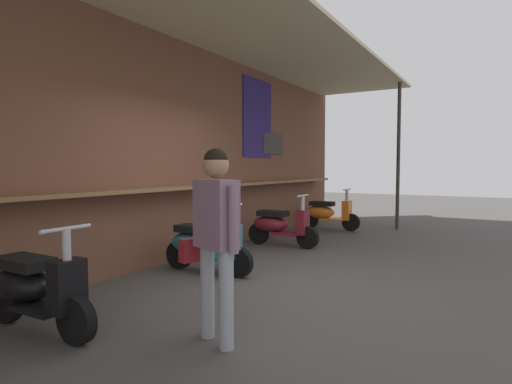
{
  "coord_description": "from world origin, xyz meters",
  "views": [
    {
      "loc": [
        -4.54,
        -2.49,
        1.45
      ],
      "look_at": [
        1.57,
        1.13,
        1.04
      ],
      "focal_mm": 29.46,
      "sensor_mm": 36.0,
      "label": 1
    }
  ],
  "objects_px": {
    "scooter_maroon": "(279,225)",
    "scooter_orange": "(327,213)",
    "scooter_teal": "(203,244)",
    "scooter_black": "(33,288)",
    "shopper_with_handbag": "(215,226)"
  },
  "relations": [
    {
      "from": "scooter_maroon",
      "to": "scooter_orange",
      "type": "xyz_separation_m",
      "value": [
        2.44,
        -0.0,
        0.0
      ]
    },
    {
      "from": "scooter_teal",
      "to": "shopper_with_handbag",
      "type": "relative_size",
      "value": 0.87
    },
    {
      "from": "scooter_black",
      "to": "scooter_teal",
      "type": "bearing_deg",
      "value": 89.14
    },
    {
      "from": "scooter_teal",
      "to": "scooter_maroon",
      "type": "relative_size",
      "value": 1.0
    },
    {
      "from": "scooter_teal",
      "to": "scooter_orange",
      "type": "distance_m",
      "value": 4.71
    },
    {
      "from": "scooter_black",
      "to": "shopper_with_handbag",
      "type": "height_order",
      "value": "shopper_with_handbag"
    },
    {
      "from": "scooter_teal",
      "to": "shopper_with_handbag",
      "type": "bearing_deg",
      "value": -51.25
    },
    {
      "from": "scooter_maroon",
      "to": "scooter_orange",
      "type": "distance_m",
      "value": 2.44
    },
    {
      "from": "scooter_maroon",
      "to": "scooter_orange",
      "type": "bearing_deg",
      "value": 89.07
    },
    {
      "from": "scooter_black",
      "to": "shopper_with_handbag",
      "type": "xyz_separation_m",
      "value": [
        0.63,
        -1.53,
        0.58
      ]
    },
    {
      "from": "scooter_black",
      "to": "scooter_maroon",
      "type": "bearing_deg",
      "value": 89.14
    },
    {
      "from": "scooter_maroon",
      "to": "shopper_with_handbag",
      "type": "height_order",
      "value": "shopper_with_handbag"
    },
    {
      "from": "scooter_teal",
      "to": "shopper_with_handbag",
      "type": "xyz_separation_m",
      "value": [
        -1.8,
        -1.53,
        0.58
      ]
    },
    {
      "from": "scooter_teal",
      "to": "scooter_orange",
      "type": "height_order",
      "value": "same"
    },
    {
      "from": "scooter_maroon",
      "to": "shopper_with_handbag",
      "type": "bearing_deg",
      "value": -70.27
    }
  ]
}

